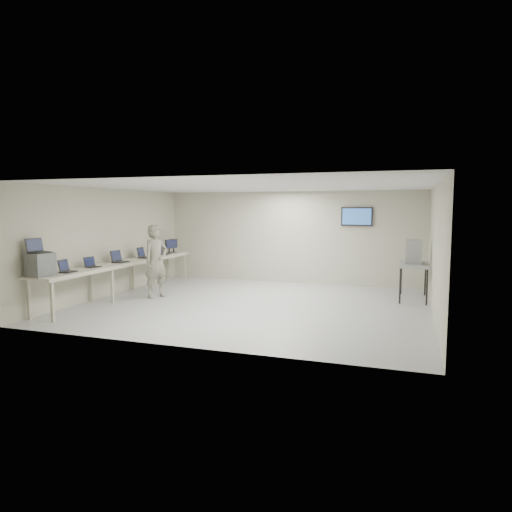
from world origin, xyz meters
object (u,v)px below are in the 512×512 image
(side_table, at_px, (414,267))
(soldier, at_px, (156,261))
(workbench, at_px, (124,264))
(equipment_box, at_px, (40,265))

(side_table, bearing_deg, soldier, -163.52)
(workbench, relative_size, equipment_box, 12.46)
(equipment_box, xyz_separation_m, side_table, (7.25, 4.67, -0.31))
(equipment_box, bearing_deg, workbench, 95.45)
(equipment_box, bearing_deg, soldier, 77.32)
(equipment_box, relative_size, soldier, 0.26)
(workbench, xyz_separation_m, side_table, (7.19, 1.92, 0.01))
(side_table, bearing_deg, equipment_box, -147.21)
(workbench, distance_m, soldier, 0.94)
(soldier, bearing_deg, equipment_box, -176.53)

